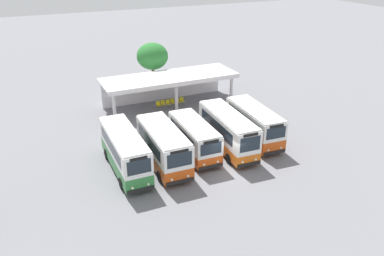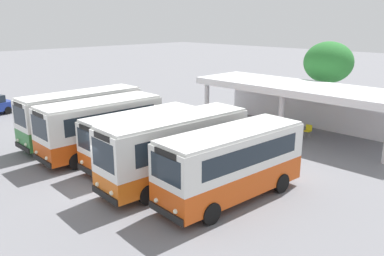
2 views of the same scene
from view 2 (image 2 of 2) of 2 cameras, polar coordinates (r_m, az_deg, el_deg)
ground_plane at (r=19.00m, az=-12.76°, el=-8.64°), size 180.00×180.00×0.00m
city_bus_nearest_orange at (r=25.87m, az=-15.75°, el=1.87°), size 2.28×7.92×3.28m
city_bus_second_in_row at (r=23.09m, az=-13.15°, el=0.40°), size 2.60×7.30×3.25m
city_bus_middle_cream at (r=21.10m, az=-7.17°, el=-1.21°), size 2.45×6.78×2.91m
city_bus_fourth_amber at (r=18.59m, az=-2.40°, el=-2.75°), size 2.57×7.92×3.31m
city_bus_fifth_blue at (r=17.01m, az=5.80°, el=-4.89°), size 2.68×7.39×3.15m
terminal_canopy at (r=28.43m, az=15.77°, el=4.67°), size 14.82×4.89×3.40m
waiting_chair_end_by_column at (r=28.69m, az=11.53°, el=0.79°), size 0.45×0.45×0.86m
waiting_chair_second_from_end at (r=28.48m, az=12.61°, el=0.62°), size 0.45×0.45×0.86m
waiting_chair_middle_seat at (r=28.11m, az=13.46°, el=0.37°), size 0.45×0.45×0.86m
waiting_chair_fourth_seat at (r=27.90m, az=14.54°, el=0.19°), size 0.45×0.45×0.86m
waiting_chair_fifth_seat at (r=27.53m, az=15.43°, el=-0.08°), size 0.45×0.45×0.86m
waiting_chair_far_end_seat at (r=27.36m, az=16.57°, el=-0.26°), size 0.45×0.45×0.86m
roadside_tree_behind_canopy at (r=31.83m, az=19.27°, el=8.99°), size 3.69×3.69×6.10m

